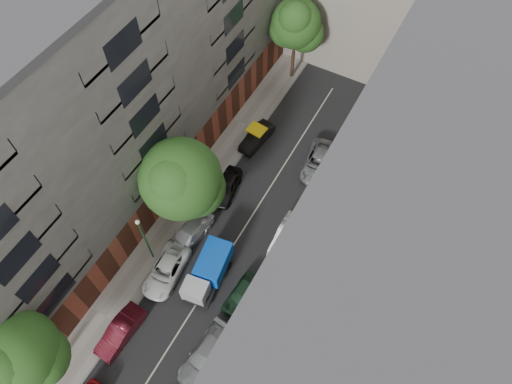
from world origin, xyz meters
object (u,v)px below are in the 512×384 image
Objects in this scene: tree_far at (296,26)px; lamp_post at (144,236)px; tarp_truck at (209,271)px; car_right_1 at (206,355)px; car_left_1 at (120,331)px; car_right_3 at (286,235)px; car_left_2 at (166,271)px; car_right_4 at (318,162)px; car_right_2 at (241,294)px; tree_near at (17,356)px; car_left_3 at (189,234)px; car_left_4 at (227,186)px; car_left_5 at (257,137)px; tree_mid at (181,182)px; pedestrian at (335,177)px.

lamp_post is (-0.74, -24.31, -2.62)m from tree_far.
tarp_truck is 6.30m from car_right_1.
car_left_1 reaches higher than car_right_3.
car_left_2 is 0.97× the size of car_right_4.
car_right_2 is 0.46× the size of tree_near.
tree_far is at bearing 119.89° from car_right_4.
car_left_4 reaches higher than car_left_3.
car_left_5 is 20.50m from car_right_1.
tree_mid is 0.98× the size of tree_far.
car_right_2 is 0.41× the size of tree_far.
tree_far reaches higher than car_right_2.
car_right_4 is (6.40, 21.20, -0.00)m from car_left_1.
tree_near is 15.57m from tree_mid.
car_left_5 is 0.47× the size of tree_mid.
car_right_4 is at bearing 69.25° from tarp_truck.
car_right_4 reaches higher than car_left_5.
car_right_3 is 0.52× the size of tree_near.
lamp_post reaches higher than car_right_2.
car_left_5 is (-3.35, 14.01, -0.59)m from tarp_truck.
tree_far is at bearing 90.00° from tree_mid.
lamp_post is (-8.84, -6.74, 3.22)m from car_right_3.
tree_far is 5.03× the size of pedestrian.
tree_near is (-9.10, -11.53, 5.04)m from car_right_2.
car_right_3 is 8.24m from car_right_4.
car_right_3 is at bearing -65.23° from tree_far.
car_right_4 is (3.05, 14.16, -0.57)m from tarp_truck.
car_right_1 is 30.45m from tree_far.
car_left_4 is 8.79m from car_right_4.
tree_far reaches higher than lamp_post.
car_left_5 is 0.51× the size of tree_near.
car_left_2 is 2.72× the size of pedestrian.
tree_near is 27.66m from pedestrian.
tree_near reaches higher than car_left_5.
car_left_5 is 10.80m from car_right_3.
car_left_2 is at bearing -77.89° from tree_mid.
tarp_truck is at bearing -124.45° from car_right_3.
tree_near reaches higher than car_right_2.
car_right_1 is (6.27, -4.01, 0.05)m from car_left_2.
car_right_4 is (-0.06, 19.61, -0.02)m from car_right_1.
car_left_4 is 14.54m from car_right_1.
lamp_post is (-1.64, -14.79, 3.23)m from car_left_5.
tree_mid is at bearing -116.60° from car_left_4.
tarp_truck is at bearing -25.04° from car_left_3.
car_left_5 is at bearing 97.96° from car_left_3.
car_right_4 is 13.23m from tree_far.
lamp_post is at bearing -89.91° from car_left_5.
car_left_3 is (0.02, 9.20, -0.02)m from car_left_1.
pedestrian is (11.15, 24.89, -4.62)m from tree_near.
car_right_4 is 13.78m from tree_mid.
car_right_4 reaches higher than car_right_2.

